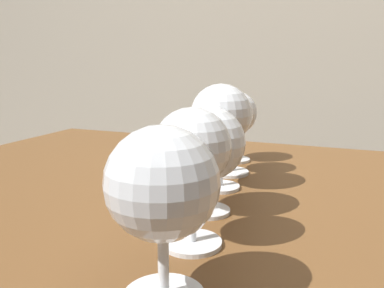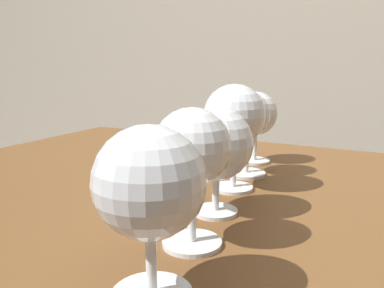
{
  "view_description": "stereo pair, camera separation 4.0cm",
  "coord_description": "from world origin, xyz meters",
  "px_view_note": "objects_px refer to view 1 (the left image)",
  "views": [
    {
      "loc": [
        0.09,
        -0.54,
        0.89
      ],
      "look_at": [
        -0.05,
        -0.18,
        0.81
      ],
      "focal_mm": 37.13,
      "sensor_mm": 36.0,
      "label": 1
    },
    {
      "loc": [
        0.13,
        -0.52,
        0.89
      ],
      "look_at": [
        -0.05,
        -0.18,
        0.81
      ],
      "focal_mm": 37.13,
      "sensor_mm": 36.0,
      "label": 2
    }
  ],
  "objects_px": {
    "wine_glass_cabernet": "(230,116)",
    "wine_glass_white": "(235,114)",
    "wine_glass_merlot": "(192,151)",
    "wine_glass_port": "(221,117)",
    "wine_glass_pinot": "(162,188)",
    "wine_glass_chardonnay": "(209,144)"
  },
  "relations": [
    {
      "from": "wine_glass_cabernet",
      "to": "wine_glass_white",
      "type": "distance_m",
      "value": 0.09
    },
    {
      "from": "wine_glass_merlot",
      "to": "wine_glass_cabernet",
      "type": "bearing_deg",
      "value": 98.39
    },
    {
      "from": "wine_glass_pinot",
      "to": "wine_glass_chardonnay",
      "type": "distance_m",
      "value": 0.2
    },
    {
      "from": "wine_glass_merlot",
      "to": "wine_glass_port",
      "type": "distance_m",
      "value": 0.2
    },
    {
      "from": "wine_glass_pinot",
      "to": "wine_glass_white",
      "type": "relative_size",
      "value": 1.06
    },
    {
      "from": "wine_glass_pinot",
      "to": "wine_glass_port",
      "type": "bearing_deg",
      "value": 98.96
    },
    {
      "from": "wine_glass_pinot",
      "to": "wine_glass_chardonnay",
      "type": "height_order",
      "value": "wine_glass_pinot"
    },
    {
      "from": "wine_glass_merlot",
      "to": "wine_glass_port",
      "type": "relative_size",
      "value": 0.92
    },
    {
      "from": "wine_glass_port",
      "to": "wine_glass_cabernet",
      "type": "bearing_deg",
      "value": 96.76
    },
    {
      "from": "wine_glass_port",
      "to": "wine_glass_white",
      "type": "distance_m",
      "value": 0.18
    },
    {
      "from": "wine_glass_pinot",
      "to": "wine_glass_cabernet",
      "type": "relative_size",
      "value": 1.01
    },
    {
      "from": "wine_glass_port",
      "to": "wine_glass_white",
      "type": "xyz_separation_m",
      "value": [
        -0.03,
        0.18,
        -0.02
      ]
    },
    {
      "from": "wine_glass_port",
      "to": "wine_glass_white",
      "type": "relative_size",
      "value": 1.17
    },
    {
      "from": "wine_glass_port",
      "to": "wine_glass_white",
      "type": "height_order",
      "value": "wine_glass_port"
    },
    {
      "from": "wine_glass_merlot",
      "to": "wine_glass_cabernet",
      "type": "distance_m",
      "value": 0.28
    },
    {
      "from": "wine_glass_merlot",
      "to": "wine_glass_chardonnay",
      "type": "height_order",
      "value": "wine_glass_merlot"
    },
    {
      "from": "wine_glass_pinot",
      "to": "wine_glass_chardonnay",
      "type": "relative_size",
      "value": 1.05
    },
    {
      "from": "wine_glass_pinot",
      "to": "wine_glass_white",
      "type": "height_order",
      "value": "wine_glass_pinot"
    },
    {
      "from": "wine_glass_merlot",
      "to": "wine_glass_white",
      "type": "xyz_separation_m",
      "value": [
        -0.06,
        0.37,
        -0.01
      ]
    },
    {
      "from": "wine_glass_port",
      "to": "wine_glass_cabernet",
      "type": "relative_size",
      "value": 1.12
    },
    {
      "from": "wine_glass_chardonnay",
      "to": "wine_glass_port",
      "type": "relative_size",
      "value": 0.86
    },
    {
      "from": "wine_glass_port",
      "to": "wine_glass_merlot",
      "type": "bearing_deg",
      "value": -80.9
    }
  ]
}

